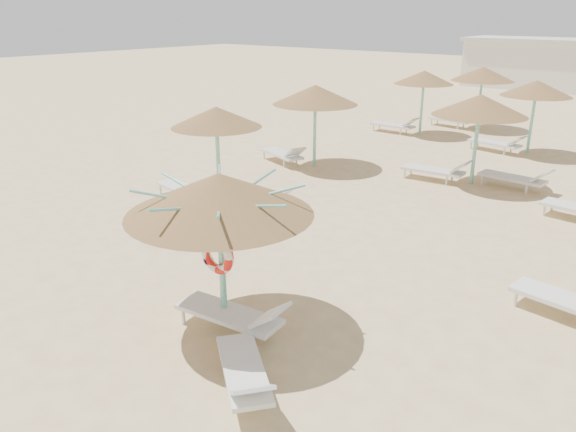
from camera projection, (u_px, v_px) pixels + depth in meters
The scene contains 6 objects.
ground at pixel (234, 330), 9.30m from camera, with size 120.00×120.00×0.00m, color #E0C988.
main_palapa at pixel (219, 195), 8.65m from camera, with size 2.96×2.96×2.65m.
lounger_main_a at pixel (235, 314), 9.10m from camera, with size 2.04×0.82×0.72m.
lounger_main_b at pixel (245, 372), 7.69m from camera, with size 1.78×1.55×0.66m.
palapa_field at pixel (560, 114), 15.42m from camera, with size 18.88×17.32×2.72m.
service_hut at pixel (530, 63), 37.86m from camera, with size 8.40×4.40×3.25m.
Camera 1 is at (5.76, -5.74, 4.98)m, focal length 35.00 mm.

